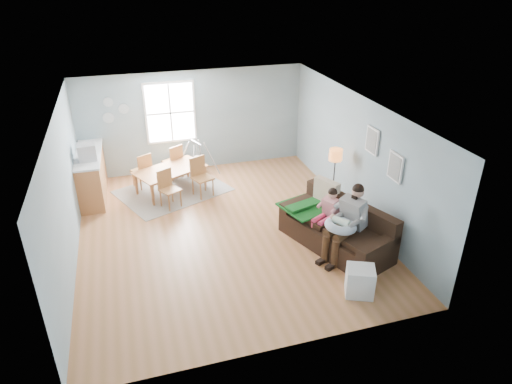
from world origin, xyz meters
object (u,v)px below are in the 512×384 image
object	(u,v)px
chair_nw	(143,169)
baby_swing	(197,159)
chair_ne	(174,160)
father	(347,220)
counter	(92,175)
toddler	(328,207)
chair_se	(200,174)
storage_cube	(359,281)
chair_sw	(168,186)
sofa	(338,231)
monitor	(86,152)
dining_table	(172,180)
floor_lamp	(335,160)

from	to	relation	value
chair_nw	baby_swing	bearing A→B (deg)	18.56
chair_ne	baby_swing	size ratio (longest dim) A/B	0.81
father	counter	xyz separation A→B (m)	(-4.74, 4.07, -0.23)
toddler	chair_se	size ratio (longest dim) A/B	0.98
toddler	storage_cube	bearing A→B (deg)	-94.91
storage_cube	baby_swing	distance (m)	6.06
toddler	counter	bearing A→B (deg)	142.57
father	baby_swing	distance (m)	5.12
chair_se	baby_swing	distance (m)	1.29
chair_ne	counter	xyz separation A→B (m)	(-2.05, -0.47, 0.04)
chair_sw	chair_ne	bearing A→B (deg)	76.56
sofa	father	bearing A→B (deg)	-92.97
monitor	baby_swing	distance (m)	2.98
chair_se	sofa	bearing A→B (deg)	-53.65
chair_nw	monitor	size ratio (longest dim) A/B	2.13
father	chair_nw	bearing A→B (deg)	130.08
chair_se	dining_table	bearing A→B (deg)	149.56
monitor	chair_ne	bearing A→B (deg)	22.55
chair_nw	baby_swing	size ratio (longest dim) A/B	0.80
counter	chair_ne	bearing A→B (deg)	12.81
storage_cube	counter	size ratio (longest dim) A/B	0.30
dining_table	chair_ne	world-z (taller)	chair_ne
counter	monitor	distance (m)	0.84
chair_sw	chair_nw	world-z (taller)	chair_nw
chair_sw	monitor	size ratio (longest dim) A/B	2.10
counter	monitor	world-z (taller)	monitor
storage_cube	chair_se	xyz separation A→B (m)	(-1.93, 4.52, 0.30)
sofa	baby_swing	bearing A→B (deg)	115.89
baby_swing	counter	bearing A→B (deg)	-167.35
chair_sw	chair_ne	xyz separation A→B (m)	(0.36, 1.50, 0.02)
father	chair_sw	xyz separation A→B (m)	(-3.05, 3.03, -0.28)
dining_table	chair_nw	xyz separation A→B (m)	(-0.65, 0.40, 0.23)
floor_lamp	baby_swing	bearing A→B (deg)	133.36
toddler	chair_ne	size ratio (longest dim) A/B	1.02
sofa	chair_ne	size ratio (longest dim) A/B	2.73
storage_cube	baby_swing	world-z (taller)	baby_swing
counter	sofa	bearing A→B (deg)	-37.86
chair_ne	monitor	bearing A→B (deg)	-157.45
dining_table	monitor	bearing A→B (deg)	157.30
sofa	chair_sw	size ratio (longest dim) A/B	2.80
chair_se	chair_nw	xyz separation A→B (m)	(-1.31, 0.78, -0.03)
chair_se	chair_ne	bearing A→B (deg)	112.72
chair_sw	baby_swing	bearing A→B (deg)	59.11
chair_sw	chair_se	size ratio (longest dim) A/B	0.93
floor_lamp	storage_cube	xyz separation A→B (m)	(-0.88, -2.97, -0.95)
counter	chair_se	bearing A→B (deg)	-14.82
toddler	floor_lamp	bearing A→B (deg)	60.46
chair_nw	monitor	distance (m)	1.53
sofa	floor_lamp	world-z (taller)	floor_lamp
sofa	dining_table	size ratio (longest dim) A/B	1.50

